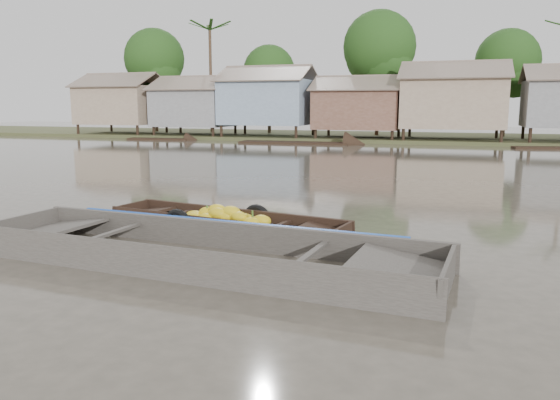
% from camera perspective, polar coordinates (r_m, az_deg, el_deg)
% --- Properties ---
extents(ground, '(120.00, 120.00, 0.00)m').
position_cam_1_polar(ground, '(9.81, -0.12, -5.06)').
color(ground, '#474237').
rests_on(ground, ground).
extents(riverbank, '(120.00, 12.47, 10.22)m').
position_cam_1_polar(riverbank, '(40.87, 18.47, 10.18)').
color(riverbank, '#384723').
rests_on(riverbank, ground).
extents(banana_boat, '(5.33, 2.15, 0.73)m').
position_cam_1_polar(banana_boat, '(11.26, -5.99, -2.46)').
color(banana_boat, black).
rests_on(banana_boat, ground).
extents(viewer_boat, '(8.00, 2.65, 0.63)m').
position_cam_1_polar(viewer_boat, '(8.99, -8.10, -6.12)').
color(viewer_boat, '#3B3732').
rests_on(viewer_boat, ground).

